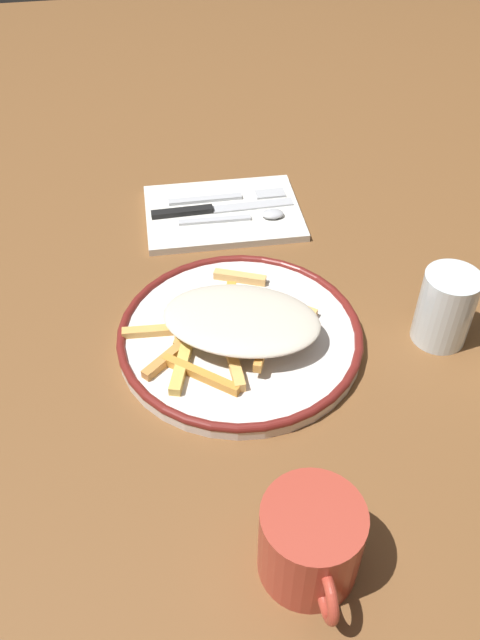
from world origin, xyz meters
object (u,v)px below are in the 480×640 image
knife (210,209)px  fries_heap (235,323)px  fork (228,197)px  spoon (250,216)px  water_glass (445,308)px  coffee_mug (311,542)px  napkin (223,213)px  plate (240,335)px

knife → fries_heap: bearing=-2.3°
fork → spoon: bearing=21.5°
spoon → water_glass: bearing=33.6°
fries_heap → spoon: fries_heap is taller
fries_heap → coffee_mug: coffee_mug is taller
napkin → coffee_mug: coffee_mug is taller
coffee_mug → fork: bearing=177.4°
water_glass → fries_heap: bearing=-96.5°
water_glass → spoon: bearing=-146.4°
fork → coffee_mug: bearing=-2.6°
knife → fork: bearing=132.0°
plate → knife: plate is taller
fries_heap → fork: bearing=172.0°
water_glass → plate: bearing=-98.3°
fries_heap → coffee_mug: (0.28, 0.02, 0.00)m
plate → fries_heap: fries_heap is taller
fries_heap → knife: bearing=177.7°
plate → knife: 0.26m
napkin → coffee_mug: bearing=-1.5°
fries_heap → water_glass: 0.24m
fries_heap → spoon: 0.25m
knife → water_glass: (0.30, 0.23, 0.03)m
spoon → knife: bearing=-118.6°
plate → fork: 0.29m
fries_heap → fork: size_ratio=1.36×
water_glass → coffee_mug: bearing=-42.3°
fork → coffee_mug: 0.57m
fries_heap → plate: bearing=132.3°
fries_heap → napkin: 0.27m
napkin → fork: (-0.03, 0.01, 0.01)m
plate → fork: size_ratio=1.64×
coffee_mug → spoon: bearing=174.6°
plate → napkin: 0.26m
plate → napkin: (-0.26, 0.02, -0.01)m
fries_heap → spoon: (-0.24, 0.06, -0.02)m
plate → water_glass: (0.03, 0.23, 0.04)m
knife → napkin: bearing=90.6°
fork → knife: (0.03, -0.03, 0.00)m
water_glass → coffee_mug: water_glass is taller
spoon → coffee_mug: coffee_mug is taller
water_glass → coffee_mug: (0.25, -0.23, -0.00)m
napkin → knife: size_ratio=1.07×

